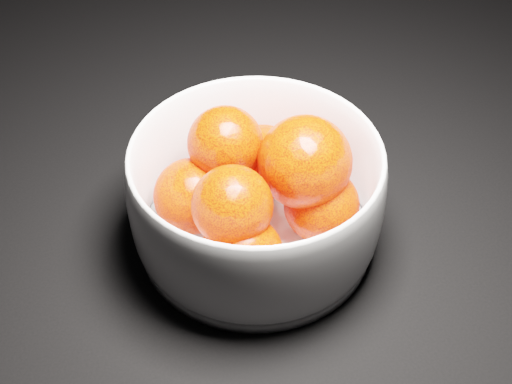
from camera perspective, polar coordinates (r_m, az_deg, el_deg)
name	(u,v)px	position (r m, az deg, el deg)	size (l,w,h in m)	color
bowl	(256,196)	(0.56, 0.00, -0.36)	(0.20, 0.20, 0.10)	white
orange_pile	(259,187)	(0.55, 0.22, 0.39)	(0.15, 0.15, 0.10)	#FF2404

